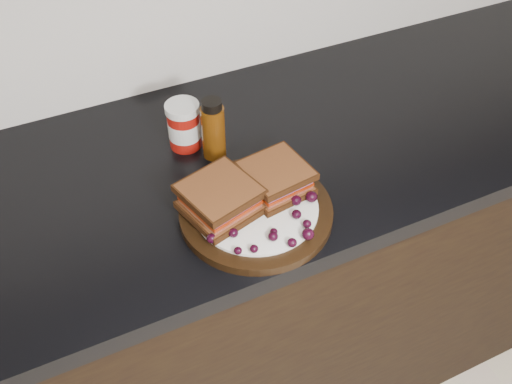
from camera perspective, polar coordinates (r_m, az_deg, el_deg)
base_cabinets at (r=1.50m, az=-3.73°, el=-10.92°), size 3.96×0.58×0.86m
countertop at (r=1.16m, az=-4.75°, el=1.80°), size 3.98×0.60×0.04m
plate at (r=1.04m, az=0.00°, el=-2.00°), size 0.28×0.28×0.02m
sandwich_left at (r=1.00m, az=-3.62°, el=-0.69°), size 0.15×0.15×0.06m
sandwich_right at (r=1.04m, az=2.02°, el=1.39°), size 0.13×0.13×0.05m
grape_0 at (r=0.97m, az=-4.45°, el=-4.62°), size 0.02×0.02×0.02m
grape_1 at (r=0.97m, az=-2.28°, el=-4.11°), size 0.02×0.02×0.02m
grape_2 at (r=0.95m, az=-1.82°, el=-5.89°), size 0.01×0.01×0.01m
grape_3 at (r=0.95m, az=-0.19°, el=-5.69°), size 0.01×0.01×0.01m
grape_4 at (r=0.97m, az=1.72°, el=-4.46°), size 0.02×0.02×0.02m
grape_5 at (r=0.98m, az=1.79°, el=-4.00°), size 0.01×0.01×0.01m
grape_6 at (r=0.96m, az=3.63°, el=-5.07°), size 0.02×0.02×0.02m
grape_7 at (r=0.97m, az=5.22°, el=-4.21°), size 0.02×0.02×0.02m
grape_8 at (r=0.99m, az=5.12°, el=-3.19°), size 0.02×0.02×0.01m
grape_9 at (r=1.01m, az=4.07°, el=-2.25°), size 0.02×0.02×0.02m
grape_10 at (r=1.04m, az=5.57°, el=-0.47°), size 0.02×0.02×0.02m
grape_11 at (r=1.03m, az=4.02°, el=-0.84°), size 0.02×0.02×0.02m
grape_12 at (r=1.05m, az=3.90°, el=0.27°), size 0.02×0.02×0.02m
grape_13 at (r=1.07m, az=3.63°, el=1.34°), size 0.02×0.02×0.02m
grape_14 at (r=1.07m, az=1.77°, el=1.29°), size 0.02×0.02×0.02m
grape_15 at (r=1.04m, az=-2.55°, el=0.11°), size 0.02×0.02×0.02m
grape_16 at (r=1.03m, az=-3.84°, el=-0.90°), size 0.02×0.02×0.02m
grape_17 at (r=1.02m, az=-4.49°, el=-1.29°), size 0.02×0.02×0.02m
grape_18 at (r=1.00m, az=-5.26°, el=-2.79°), size 0.02×0.02×0.02m
grape_19 at (r=1.00m, az=-4.51°, el=-2.67°), size 0.02×0.02×0.02m
grape_20 at (r=1.02m, az=-2.91°, el=-1.31°), size 0.02×0.02×0.01m
grape_21 at (r=1.01m, az=-3.17°, el=-1.72°), size 0.02×0.02×0.02m
grape_22 at (r=1.00m, az=-3.14°, el=-2.52°), size 0.02×0.02×0.02m
condiment_jar at (r=1.17m, az=-7.22°, el=6.62°), size 0.08×0.08×0.10m
oil_bottle at (r=1.13m, az=-4.31°, el=6.33°), size 0.06×0.06×0.13m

